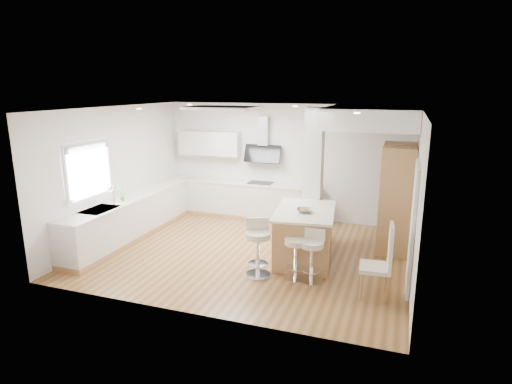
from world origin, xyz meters
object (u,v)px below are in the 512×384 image
at_px(bar_stool_a, 258,245).
at_px(peninsula, 304,235).
at_px(bar_stool_c, 312,253).
at_px(bar_stool_b, 296,250).
at_px(dining_chair, 383,259).

bearing_deg(bar_stool_a, peninsula, 35.24).
distance_m(peninsula, bar_stool_c, 0.93).
bearing_deg(bar_stool_c, bar_stool_a, -170.66).
xyz_separation_m(peninsula, bar_stool_a, (-0.60, -0.95, 0.07)).
xyz_separation_m(bar_stool_a, bar_stool_b, (0.65, 0.11, -0.05)).
bearing_deg(dining_chair, bar_stool_a, 171.97).
bearing_deg(dining_chair, peninsula, 139.11).
relative_size(peninsula, bar_stool_b, 1.91).
height_order(bar_stool_a, bar_stool_b, bar_stool_a).
xyz_separation_m(peninsula, dining_chair, (1.46, -1.09, 0.14)).
distance_m(peninsula, bar_stool_a, 1.13).
bearing_deg(peninsula, bar_stool_a, -129.28).
bearing_deg(bar_stool_b, bar_stool_a, -169.52).
bearing_deg(peninsula, dining_chair, -43.85).
bearing_deg(bar_stool_c, bar_stool_b, 179.23).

